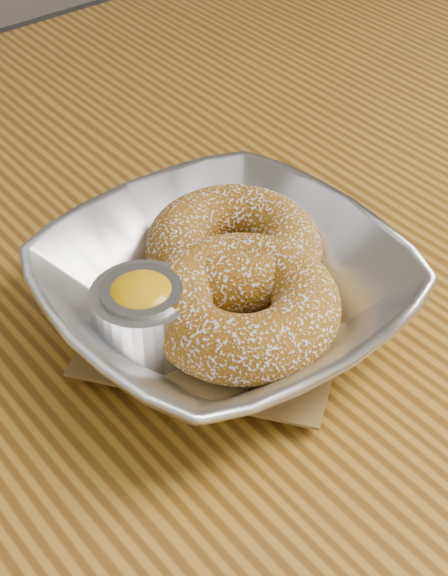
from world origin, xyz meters
TOP-DOWN VIEW (x-y plane):
  - table at (0.00, 0.00)m, footprint 1.20×0.80m
  - serving_bowl at (0.10, -0.06)m, footprint 0.21×0.21m
  - parchment at (0.10, -0.06)m, footprint 0.20×0.20m
  - donut_back at (0.13, -0.03)m, footprint 0.15×0.15m
  - donut_front at (0.10, -0.07)m, footprint 0.15×0.15m
  - ramekin at (0.05, -0.05)m, footprint 0.06×0.06m

SIDE VIEW (x-z plane):
  - table at x=0.00m, z-range 0.28..1.03m
  - parchment at x=0.10m, z-range 0.76..0.76m
  - serving_bowl at x=0.10m, z-range 0.75..0.80m
  - donut_back at x=0.13m, z-range 0.76..0.80m
  - donut_front at x=0.10m, z-range 0.76..0.80m
  - ramekin at x=0.05m, z-range 0.76..0.81m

